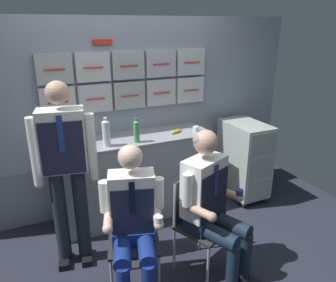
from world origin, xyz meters
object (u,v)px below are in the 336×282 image
at_px(crew_member_left, 133,219).
at_px(crew_member_right, 211,200).
at_px(folding_chair_left, 133,225).
at_px(folding_chair_right, 195,214).
at_px(service_trolley, 244,158).
at_px(water_bottle_blue_cap, 106,133).
at_px(coffee_cup_white, 72,147).
at_px(crew_member_standing, 65,162).
at_px(snack_banana, 176,131).

bearing_deg(crew_member_left, crew_member_right, -4.43).
xyz_separation_m(folding_chair_left, folding_chair_right, (0.55, -0.06, 0.00)).
relative_size(service_trolley, crew_member_left, 0.77).
xyz_separation_m(folding_chair_left, water_bottle_blue_cap, (0.03, 0.83, 0.55)).
distance_m(folding_chair_left, folding_chair_right, 0.55).
height_order(folding_chair_left, folding_chair_right, same).
xyz_separation_m(water_bottle_blue_cap, coffee_cup_white, (-0.33, 0.03, -0.11)).
relative_size(crew_member_standing, water_bottle_blue_cap, 5.68).
height_order(service_trolley, crew_member_right, crew_member_right).
distance_m(crew_member_right, coffee_cup_white, 1.42).
relative_size(water_bottle_blue_cap, coffee_cup_white, 3.96).
bearing_deg(crew_member_standing, snack_banana, 20.25).
bearing_deg(crew_member_left, folding_chair_left, 73.22).
bearing_deg(folding_chair_left, snack_banana, 47.51).
bearing_deg(snack_banana, crew_member_left, -129.58).
height_order(crew_member_left, crew_member_standing, crew_member_standing).
relative_size(crew_member_left, crew_member_standing, 0.75).
height_order(folding_chair_right, water_bottle_blue_cap, water_bottle_blue_cap).
relative_size(crew_member_standing, snack_banana, 9.64).
distance_m(crew_member_left, folding_chair_right, 0.62).
xyz_separation_m(coffee_cup_white, snack_banana, (1.14, 0.05, -0.01)).
bearing_deg(crew_member_left, snack_banana, 50.42).
bearing_deg(snack_banana, service_trolley, -6.95).
relative_size(folding_chair_left, crew_member_right, 0.65).
bearing_deg(crew_member_right, water_bottle_blue_cap, 119.48).
xyz_separation_m(crew_member_left, water_bottle_blue_cap, (0.07, 0.98, 0.38)).
xyz_separation_m(folding_chair_left, crew_member_right, (0.61, -0.21, 0.20)).
bearing_deg(coffee_cup_white, crew_member_standing, -106.23).
height_order(folding_chair_left, crew_member_right, crew_member_right).
xyz_separation_m(service_trolley, crew_member_right, (-1.10, -1.00, 0.21)).
distance_m(service_trolley, crew_member_right, 1.51).
bearing_deg(folding_chair_left, crew_member_standing, 133.90).
distance_m(water_bottle_blue_cap, coffee_cup_white, 0.35).
bearing_deg(service_trolley, crew_member_standing, -170.54).
height_order(crew_member_left, water_bottle_blue_cap, crew_member_left).
relative_size(crew_member_left, coffee_cup_white, 16.91).
distance_m(crew_member_left, crew_member_standing, 0.77).
distance_m(crew_member_right, water_bottle_blue_cap, 1.23).
bearing_deg(folding_chair_right, coffee_cup_white, 132.99).
distance_m(service_trolley, snack_banana, 0.99).
bearing_deg(crew_member_standing, coffee_cup_white, 73.77).
bearing_deg(crew_member_standing, service_trolley, 9.46).
distance_m(service_trolley, crew_member_left, 2.01).
bearing_deg(folding_chair_left, folding_chair_right, -6.32).
bearing_deg(water_bottle_blue_cap, service_trolley, -0.92).
bearing_deg(service_trolley, folding_chair_left, -154.98).
xyz_separation_m(crew_member_left, coffee_cup_white, (-0.26, 1.01, 0.27)).
relative_size(crew_member_left, snack_banana, 7.24).
xyz_separation_m(folding_chair_left, crew_member_left, (-0.05, -0.15, 0.17)).
height_order(folding_chair_left, water_bottle_blue_cap, water_bottle_blue_cap).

